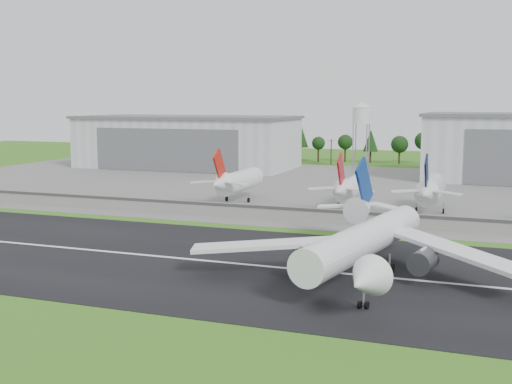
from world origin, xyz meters
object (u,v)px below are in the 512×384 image
at_px(parked_jet_red_a, 236,181).
at_px(parked_jet_navy, 430,190).
at_px(main_airliner, 364,248).
at_px(parked_jet_red_b, 350,187).

bearing_deg(parked_jet_red_a, parked_jet_navy, 0.01).
xyz_separation_m(main_airliner, parked_jet_navy, (4.79, 67.02, 1.51)).
height_order(main_airliner, parked_jet_red_a, main_airliner).
bearing_deg(parked_jet_navy, parked_jet_red_a, -179.99).
height_order(main_airliner, parked_jet_red_b, main_airliner).
relative_size(parked_jet_red_b, parked_jet_navy, 1.00).
distance_m(parked_jet_red_a, parked_jet_red_b, 33.86).
distance_m(parked_jet_red_a, parked_jet_navy, 55.13).
relative_size(main_airliner, parked_jet_red_a, 1.89).
bearing_deg(parked_jet_red_b, main_airliner, -76.17).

